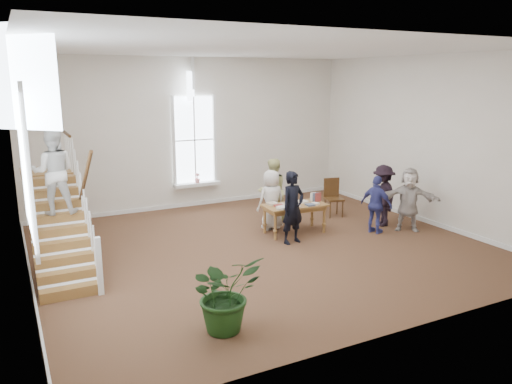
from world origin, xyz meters
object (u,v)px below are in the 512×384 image
woman_cluster_b (383,196)px  woman_cluster_c (409,199)px  police_officer (293,208)px  woman_cluster_a (376,205)px  elderly_woman (271,200)px  floor_plant (225,293)px  side_chair (333,195)px  library_table (294,208)px  person_yellow (272,191)px

woman_cluster_b → woman_cluster_c: (0.29, -0.65, 0.00)m
police_officer → woman_cluster_a: (2.30, -0.29, -0.13)m
elderly_woman → floor_plant: bearing=51.1°
woman_cluster_a → woman_cluster_c: 0.92m
side_chair → police_officer: bearing=-133.6°
woman_cluster_c → side_chair: (-0.89, 2.08, -0.22)m
library_table → floor_plant: floor_plant is taller
police_officer → elderly_woman: 1.26m
woman_cluster_a → woman_cluster_c: bearing=-122.0°
library_table → woman_cluster_b: bearing=-8.6°
elderly_woman → woman_cluster_a: elderly_woman is taller
woman_cluster_a → person_yellow: bearing=23.5°
person_yellow → woman_cluster_a: bearing=126.4°
floor_plant → side_chair: 7.25m
library_table → woman_cluster_b: woman_cluster_b is taller
elderly_woman → side_chair: size_ratio=1.45×
floor_plant → side_chair: bearing=41.2°
elderly_woman → woman_cluster_a: bearing=142.3°
floor_plant → side_chair: floor_plant is taller
police_officer → person_yellow: size_ratio=0.99×
woman_cluster_a → side_chair: (0.00, 1.88, -0.13)m
woman_cluster_b → police_officer: bearing=-70.6°
elderly_woman → side_chair: bearing=-174.0°
floor_plant → side_chair: (5.46, 4.78, -0.01)m
floor_plant → person_yellow: bearing=54.3°
elderly_woman → woman_cluster_c: bearing=147.9°
library_table → woman_cluster_c: (2.77, -1.14, 0.16)m
person_yellow → floor_plant: 6.09m
woman_cluster_a → side_chair: 1.88m
police_officer → woman_cluster_c: (3.19, -0.49, -0.05)m
elderly_woman → person_yellow: person_yellow is taller
person_yellow → woman_cluster_c: bearing=134.7°
library_table → woman_cluster_b: size_ratio=0.99×
person_yellow → woman_cluster_c: person_yellow is taller
library_table → person_yellow: person_yellow is taller
library_table → person_yellow: bearing=93.7°
woman_cluster_c → side_chair: size_ratio=1.53×
woman_cluster_a → floor_plant: bearing=98.6°
elderly_woman → woman_cluster_b: bearing=156.0°
library_table → floor_plant: 5.25m
elderly_woman → woman_cluster_a: (2.20, -1.54, -0.04)m
library_table → police_officer: (-0.42, -0.64, 0.21)m
police_officer → floor_plant: police_officer is taller
elderly_woman → floor_plant: 5.51m
elderly_woman → woman_cluster_c: 3.55m
woman_cluster_b → woman_cluster_c: woman_cluster_c is taller
police_officer → side_chair: size_ratio=1.62×
library_table → elderly_woman: (-0.32, 0.61, 0.12)m
police_officer → person_yellow: 1.80m
woman_cluster_c → floor_plant: size_ratio=1.32×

